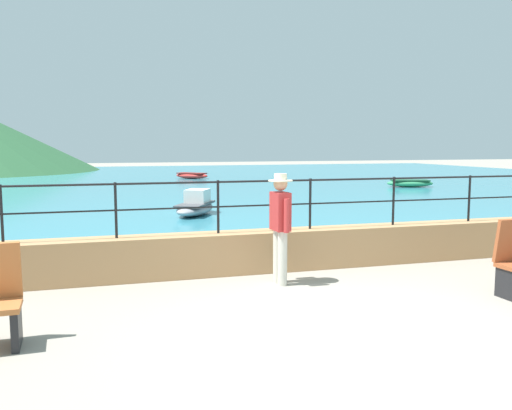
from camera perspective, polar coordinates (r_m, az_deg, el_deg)
The scene contains 8 objects.
ground_plane at distance 6.57m, azimuth 9.64°, elevation -13.15°, with size 120.00×120.00×0.00m, color gray.
promenade_wall at distance 9.35m, azimuth 0.99°, elevation -4.90°, with size 20.00×0.56×0.70m, color tan.
railing at distance 9.21m, azimuth 1.01°, elevation 1.02°, with size 18.44×0.04×0.90m.
lake_water at distance 31.57m, azimuth -11.47°, elevation 2.44°, with size 64.00×44.32×0.06m, color teal.
person_walking at distance 8.34m, azimuth 2.61°, elevation -1.92°, with size 0.38×0.57×1.75m.
boat_0 at distance 16.40m, azimuth -6.48°, elevation -0.09°, with size 1.87×2.45×0.76m.
boat_3 at distance 28.00m, azimuth 16.15°, elevation 2.27°, with size 2.47×1.57×0.36m.
boat_6 at distance 33.76m, azimuth -6.88°, elevation 3.16°, with size 2.27×2.25×0.36m.
Camera 1 is at (-2.76, -5.54, 2.20)m, focal length 37.39 mm.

